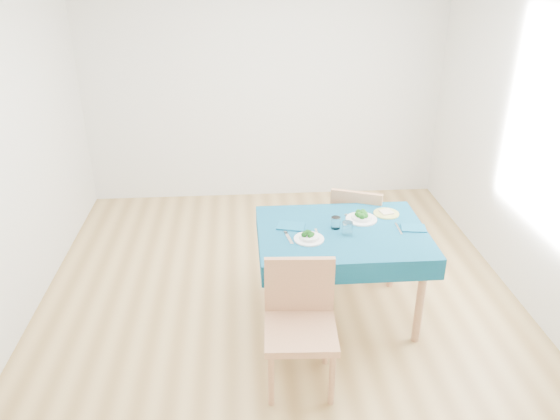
{
  "coord_description": "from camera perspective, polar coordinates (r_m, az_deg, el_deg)",
  "views": [
    {
      "loc": [
        -0.29,
        -3.78,
        2.65
      ],
      "look_at": [
        0.0,
        0.0,
        0.85
      ],
      "focal_mm": 35.0,
      "sensor_mm": 36.0,
      "label": 1
    }
  ],
  "objects": [
    {
      "name": "chair_far",
      "position": [
        4.86,
        8.22,
        -0.63
      ],
      "size": [
        0.57,
        0.6,
        1.07
      ],
      "primitive_type": "cube",
      "rotation": [
        0.0,
        0.0,
        2.76
      ],
      "color": "#A5724D",
      "rests_on": "ground"
    },
    {
      "name": "tumbler_side",
      "position": [
        4.04,
        7.05,
        -1.92
      ],
      "size": [
        0.08,
        0.08,
        0.1
      ],
      "primitive_type": "cylinder",
      "color": "white",
      "rests_on": "table"
    },
    {
      "name": "chair_near",
      "position": [
        3.52,
        2.2,
        -10.59
      ],
      "size": [
        0.49,
        0.54,
        1.16
      ],
      "primitive_type": "cube",
      "rotation": [
        0.0,
        0.0,
        -0.06
      ],
      "color": "#A5724D",
      "rests_on": "ground"
    },
    {
      "name": "fork_near",
      "position": [
        3.98,
        0.93,
        -2.94
      ],
      "size": [
        0.06,
        0.19,
        0.0
      ],
      "primitive_type": "cube",
      "rotation": [
        0.0,
        0.0,
        0.18
      ],
      "color": "silver",
      "rests_on": "table"
    },
    {
      "name": "bowl_near",
      "position": [
        3.95,
        3.06,
        -2.69
      ],
      "size": [
        0.22,
        0.22,
        0.07
      ],
      "primitive_type": null,
      "color": "white",
      "rests_on": "table"
    },
    {
      "name": "side_plate",
      "position": [
        4.42,
        11.05,
        -0.35
      ],
      "size": [
        0.2,
        0.2,
        0.01
      ],
      "primitive_type": "cylinder",
      "color": "#BCC560",
      "rests_on": "table"
    },
    {
      "name": "napkin_near",
      "position": [
        4.14,
        1.16,
        -1.7
      ],
      "size": [
        0.23,
        0.19,
        0.01
      ],
      "primitive_type": "cube",
      "rotation": [
        0.0,
        0.0,
        -0.27
      ],
      "color": "navy",
      "rests_on": "table"
    },
    {
      "name": "napkin_far",
      "position": [
        4.23,
        13.77,
        -1.84
      ],
      "size": [
        0.2,
        0.15,
        0.01
      ],
      "primitive_type": "cube",
      "rotation": [
        0.0,
        0.0,
        -0.15
      ],
      "color": "navy",
      "rests_on": "table"
    },
    {
      "name": "room_shell",
      "position": [
        4.01,
        0.0,
        6.44
      ],
      "size": [
        4.02,
        4.52,
        2.73
      ],
      "color": "olive",
      "rests_on": "ground"
    },
    {
      "name": "table",
      "position": [
        4.3,
        6.3,
        -6.63
      ],
      "size": [
        1.26,
        0.95,
        0.76
      ],
      "primitive_type": "cube",
      "color": "navy",
      "rests_on": "ground"
    },
    {
      "name": "knife_far",
      "position": [
        4.21,
        12.29,
        -1.91
      ],
      "size": [
        0.02,
        0.19,
        0.0
      ],
      "primitive_type": "cube",
      "rotation": [
        0.0,
        0.0,
        -0.02
      ],
      "color": "silver",
      "rests_on": "table"
    },
    {
      "name": "bread_slice",
      "position": [
        4.42,
        11.06,
        -0.21
      ],
      "size": [
        0.11,
        0.11,
        0.01
      ],
      "primitive_type": "cube",
      "rotation": [
        0.0,
        0.0,
        0.25
      ],
      "color": "beige",
      "rests_on": "side_plate"
    },
    {
      "name": "bowl_far",
      "position": [
        4.28,
        8.52,
        -0.58
      ],
      "size": [
        0.24,
        0.24,
        0.07
      ],
      "primitive_type": null,
      "color": "white",
      "rests_on": "table"
    },
    {
      "name": "fork_far",
      "position": [
        4.27,
        7.63,
        -1.07
      ],
      "size": [
        0.09,
        0.2,
        0.0
      ],
      "primitive_type": "cube",
      "rotation": [
        0.0,
        0.0,
        0.33
      ],
      "color": "silver",
      "rests_on": "table"
    },
    {
      "name": "tumbler_center",
      "position": [
        4.12,
        5.84,
        -1.33
      ],
      "size": [
        0.07,
        0.07,
        0.09
      ],
      "primitive_type": "cylinder",
      "color": "white",
      "rests_on": "table"
    },
    {
      "name": "knife_near",
      "position": [
        4.02,
        3.96,
        -2.7
      ],
      "size": [
        0.02,
        0.22,
        0.0
      ],
      "primitive_type": "cube",
      "rotation": [
        0.0,
        0.0,
        0.01
      ],
      "color": "silver",
      "rests_on": "table"
    }
  ]
}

